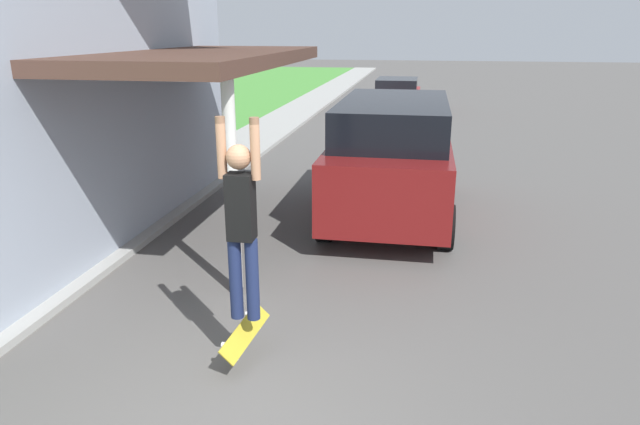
{
  "coord_description": "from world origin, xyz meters",
  "views": [
    {
      "loc": [
        1.57,
        -3.94,
        3.31
      ],
      "look_at": [
        0.38,
        2.54,
        1.18
      ],
      "focal_mm": 32.0,
      "sensor_mm": 36.0,
      "label": 1
    }
  ],
  "objects": [
    {
      "name": "sidewalk",
      "position": [
        -3.6,
        6.0,
        0.05
      ],
      "size": [
        1.8,
        80.0,
        0.1
      ],
      "color": "#9E9E99",
      "rests_on": "ground_plane"
    },
    {
      "name": "suv_parked",
      "position": [
        1.04,
        6.17,
        1.14
      ],
      "size": [
        2.16,
        4.69,
        2.11
      ],
      "color": "maroon",
      "rests_on": "ground_plane"
    },
    {
      "name": "skateboard",
      "position": [
        -0.12,
        1.0,
        0.34
      ],
      "size": [
        0.33,
        0.77,
        0.35
      ],
      "color": "#A89323",
      "rests_on": "ground_plane"
    },
    {
      "name": "skateboarder",
      "position": [
        -0.08,
        0.94,
        1.6
      ],
      "size": [
        0.41,
        0.23,
        2.0
      ],
      "color": "#192347",
      "rests_on": "ground_plane"
    },
    {
      "name": "car_down_street",
      "position": [
        0.39,
        20.19,
        0.65
      ],
      "size": [
        1.98,
        4.33,
        1.35
      ],
      "color": "maroon",
      "rests_on": "ground_plane"
    }
  ]
}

